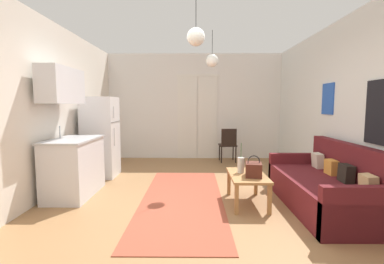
{
  "coord_description": "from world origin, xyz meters",
  "views": [
    {
      "loc": [
        0.0,
        -3.45,
        1.45
      ],
      "look_at": [
        -0.04,
        1.07,
        0.99
      ],
      "focal_mm": 25.47,
      "sensor_mm": 36.0,
      "label": 1
    }
  ],
  "objects_px": {
    "handbag": "(253,169)",
    "refrigerator": "(101,137)",
    "coffee_table": "(247,178)",
    "pendant_lamp_near": "(196,37)",
    "pendant_lamp_far": "(212,61)",
    "couch": "(328,188)",
    "bamboo_vase": "(241,165)",
    "accent_chair": "(228,143)"
  },
  "relations": [
    {
      "from": "couch",
      "to": "handbag",
      "type": "height_order",
      "value": "couch"
    },
    {
      "from": "handbag",
      "to": "pendant_lamp_near",
      "type": "relative_size",
      "value": 0.48
    },
    {
      "from": "couch",
      "to": "bamboo_vase",
      "type": "relative_size",
      "value": 4.53
    },
    {
      "from": "pendant_lamp_near",
      "to": "pendant_lamp_far",
      "type": "xyz_separation_m",
      "value": [
        0.31,
        1.61,
        -0.03
      ]
    },
    {
      "from": "couch",
      "to": "refrigerator",
      "type": "height_order",
      "value": "refrigerator"
    },
    {
      "from": "refrigerator",
      "to": "accent_chair",
      "type": "height_order",
      "value": "refrigerator"
    },
    {
      "from": "refrigerator",
      "to": "pendant_lamp_near",
      "type": "relative_size",
      "value": 2.57
    },
    {
      "from": "couch",
      "to": "pendant_lamp_near",
      "type": "relative_size",
      "value": 3.26
    },
    {
      "from": "bamboo_vase",
      "to": "pendant_lamp_far",
      "type": "bearing_deg",
      "value": 108.53
    },
    {
      "from": "refrigerator",
      "to": "pendant_lamp_far",
      "type": "distance_m",
      "value": 2.67
    },
    {
      "from": "handbag",
      "to": "refrigerator",
      "type": "height_order",
      "value": "refrigerator"
    },
    {
      "from": "couch",
      "to": "handbag",
      "type": "distance_m",
      "value": 1.07
    },
    {
      "from": "handbag",
      "to": "pendant_lamp_far",
      "type": "distance_m",
      "value": 2.21
    },
    {
      "from": "bamboo_vase",
      "to": "pendant_lamp_near",
      "type": "relative_size",
      "value": 0.72
    },
    {
      "from": "pendant_lamp_near",
      "to": "couch",
      "type": "bearing_deg",
      "value": 8.37
    },
    {
      "from": "pendant_lamp_near",
      "to": "accent_chair",
      "type": "bearing_deg",
      "value": 75.98
    },
    {
      "from": "pendant_lamp_near",
      "to": "bamboo_vase",
      "type": "bearing_deg",
      "value": 37.48
    },
    {
      "from": "coffee_table",
      "to": "bamboo_vase",
      "type": "xyz_separation_m",
      "value": [
        -0.08,
        0.1,
        0.18
      ]
    },
    {
      "from": "coffee_table",
      "to": "bamboo_vase",
      "type": "height_order",
      "value": "bamboo_vase"
    },
    {
      "from": "coffee_table",
      "to": "bamboo_vase",
      "type": "relative_size",
      "value": 1.97
    },
    {
      "from": "coffee_table",
      "to": "accent_chair",
      "type": "height_order",
      "value": "accent_chair"
    },
    {
      "from": "couch",
      "to": "coffee_table",
      "type": "height_order",
      "value": "couch"
    },
    {
      "from": "coffee_table",
      "to": "accent_chair",
      "type": "distance_m",
      "value": 2.9
    },
    {
      "from": "pendant_lamp_far",
      "to": "refrigerator",
      "type": "bearing_deg",
      "value": 171.05
    },
    {
      "from": "bamboo_vase",
      "to": "accent_chair",
      "type": "height_order",
      "value": "bamboo_vase"
    },
    {
      "from": "refrigerator",
      "to": "pendant_lamp_far",
      "type": "bearing_deg",
      "value": -8.95
    },
    {
      "from": "handbag",
      "to": "pendant_lamp_far",
      "type": "bearing_deg",
      "value": 111.31
    },
    {
      "from": "couch",
      "to": "refrigerator",
      "type": "xyz_separation_m",
      "value": [
        -3.76,
        1.69,
        0.52
      ]
    },
    {
      "from": "bamboo_vase",
      "to": "pendant_lamp_far",
      "type": "xyz_separation_m",
      "value": [
        -0.37,
        1.1,
        1.69
      ]
    },
    {
      "from": "pendant_lamp_near",
      "to": "pendant_lamp_far",
      "type": "height_order",
      "value": "same"
    },
    {
      "from": "coffee_table",
      "to": "pendant_lamp_near",
      "type": "xyz_separation_m",
      "value": [
        -0.76,
        -0.42,
        1.9
      ]
    },
    {
      "from": "couch",
      "to": "pendant_lamp_near",
      "type": "height_order",
      "value": "pendant_lamp_near"
    },
    {
      "from": "coffee_table",
      "to": "refrigerator",
      "type": "height_order",
      "value": "refrigerator"
    },
    {
      "from": "couch",
      "to": "handbag",
      "type": "bearing_deg",
      "value": 178.38
    },
    {
      "from": "accent_chair",
      "to": "coffee_table",
      "type": "bearing_deg",
      "value": 85.22
    },
    {
      "from": "refrigerator",
      "to": "pendant_lamp_far",
      "type": "xyz_separation_m",
      "value": [
        2.21,
        -0.35,
        1.45
      ]
    },
    {
      "from": "coffee_table",
      "to": "pendant_lamp_near",
      "type": "distance_m",
      "value": 2.09
    },
    {
      "from": "refrigerator",
      "to": "accent_chair",
      "type": "relative_size",
      "value": 1.87
    },
    {
      "from": "coffee_table",
      "to": "pendant_lamp_near",
      "type": "bearing_deg",
      "value": -150.9
    },
    {
      "from": "pendant_lamp_near",
      "to": "coffee_table",
      "type": "bearing_deg",
      "value": 29.1
    },
    {
      "from": "bamboo_vase",
      "to": "handbag",
      "type": "xyz_separation_m",
      "value": [
        0.14,
        -0.21,
        -0.01
      ]
    },
    {
      "from": "pendant_lamp_far",
      "to": "coffee_table",
      "type": "bearing_deg",
      "value": -69.28
    }
  ]
}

